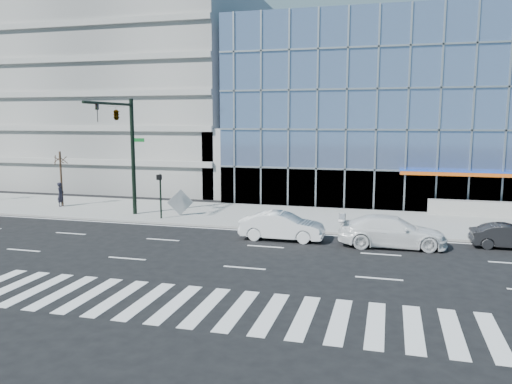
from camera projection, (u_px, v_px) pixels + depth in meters
ground at (266, 247)px, 26.69m from camera, size 160.00×160.00×0.00m
sidewalk at (293, 217)px, 34.33m from camera, size 120.00×8.00×0.15m
theatre_building at (477, 112)px, 46.88m from camera, size 42.00×26.00×15.00m
parking_garage at (147, 90)px, 55.24m from camera, size 24.00×24.00×20.00m
ramp_block at (249, 161)px, 45.01m from camera, size 6.00×8.00×6.00m
tower_far_mid at (59, 1)px, 98.43m from camera, size 13.00×13.00×60.00m
tower_backdrop at (203, 31)px, 97.85m from camera, size 14.00×14.00×48.00m
traffic_signal at (121, 128)px, 32.99m from camera, size 1.14×5.74×8.00m
ped_signal_post at (160, 189)px, 33.29m from camera, size 0.30×0.33×3.00m
street_tree_near at (60, 159)px, 37.93m from camera, size 1.10×1.10×4.23m
white_suv at (392, 231)px, 26.63m from camera, size 5.82×2.70×1.64m
white_sedan at (282, 226)px, 28.17m from camera, size 4.75×1.70×1.56m
dark_sedan at (509, 237)px, 26.26m from camera, size 3.90×1.46×1.27m
pedestrian at (61, 194)px, 38.14m from camera, size 0.57×0.75×1.84m
tilted_panel at (180, 202)px, 34.53m from camera, size 1.56×1.07×1.84m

